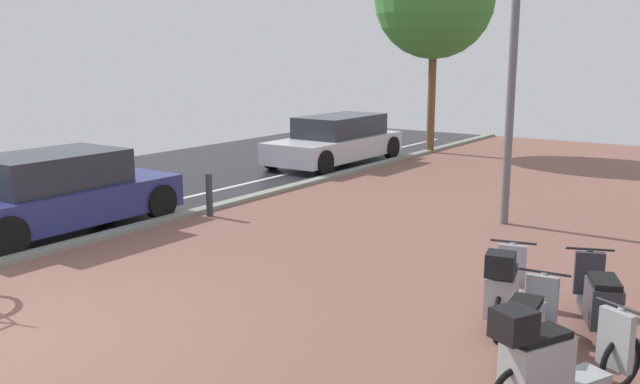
% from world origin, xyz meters
% --- Properties ---
extents(ground, '(21.00, 40.00, 0.13)m').
position_xyz_m(ground, '(1.43, 0.00, -0.02)').
color(ground, '#232227').
extents(scooter_near, '(0.84, 1.58, 0.76)m').
position_xyz_m(scooter_near, '(5.01, 3.61, 0.37)').
color(scooter_near, black).
rests_on(scooter_near, ground).
extents(scooter_mid, '(0.70, 1.68, 0.96)m').
position_xyz_m(scooter_mid, '(4.11, 3.24, 0.43)').
color(scooter_mid, black).
rests_on(scooter_mid, ground).
extents(scooter_far, '(0.53, 1.65, 0.73)m').
position_xyz_m(scooter_far, '(4.62, 2.51, 0.37)').
color(scooter_far, black).
rests_on(scooter_far, ground).
extents(scooter_extra, '(0.99, 1.64, 1.01)m').
position_xyz_m(scooter_extra, '(5.08, 1.68, 0.45)').
color(scooter_extra, black).
rests_on(scooter_extra, ground).
extents(parked_car_near, '(1.86, 3.94, 1.31)m').
position_xyz_m(parked_car_near, '(-3.46, 3.01, 0.62)').
color(parked_car_near, navy).
rests_on(parked_car_near, ground).
extents(parked_car_far, '(1.79, 4.41, 1.27)m').
position_xyz_m(parked_car_far, '(-3.54, 11.57, 0.61)').
color(parked_car_far, silver).
rests_on(parked_car_far, ground).
extents(lamp_post, '(0.20, 0.52, 5.90)m').
position_xyz_m(lamp_post, '(2.53, 7.65, 3.27)').
color(lamp_post, slate).
rests_on(lamp_post, ground).
extents(bollard_far, '(0.12, 0.12, 0.79)m').
position_xyz_m(bollard_far, '(-2.05, 5.14, 0.39)').
color(bollard_far, '#38383D').
rests_on(bollard_far, ground).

